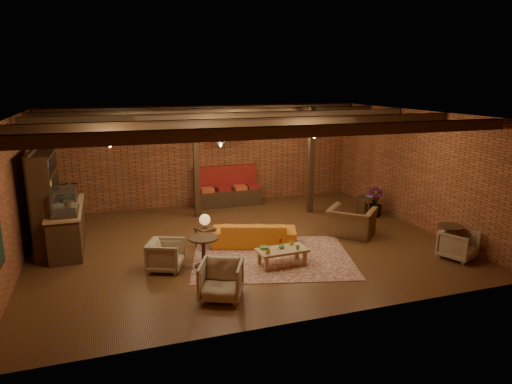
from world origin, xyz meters
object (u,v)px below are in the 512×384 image
object	(u,v)px
armchair_far	(458,243)
plant_tall	(376,174)
armchair_b	(221,278)
armchair_right	(352,217)
side_table_lamp	(205,222)
sofa	(254,233)
round_table_right	(450,235)
round_table_left	(204,247)
armchair_a	(166,254)
side_table_book	(368,198)
coffee_table	(282,251)

from	to	relation	value
armchair_far	plant_tall	distance (m)	3.60
armchair_b	armchair_right	size ratio (longest dim) A/B	0.69
side_table_lamp	plant_tall	bearing A→B (deg)	10.24
sofa	armchair_far	world-z (taller)	armchair_far
round_table_right	armchair_far	world-z (taller)	armchair_far
round_table_left	armchair_b	distance (m)	1.55
armchair_a	armchair_right	world-z (taller)	armchair_right
armchair_far	side_table_book	bearing A→B (deg)	67.15
armchair_right	side_table_book	distance (m)	2.02
sofa	round_table_right	bearing A→B (deg)	173.62
round_table_left	plant_tall	world-z (taller)	plant_tall
coffee_table	armchair_b	world-z (taller)	armchair_b
armchair_b	armchair_far	size ratio (longest dim) A/B	1.08
side_table_lamp	round_table_right	size ratio (longest dim) A/B	1.23
round_table_left	armchair_right	world-z (taller)	armchair_right
coffee_table	armchair_right	xyz separation A→B (m)	(2.47, 1.28, 0.16)
armchair_far	round_table_right	bearing A→B (deg)	65.16
side_table_lamp	plant_tall	world-z (taller)	plant_tall
sofa	armchair_far	size ratio (longest dim) A/B	2.82
round_table_left	armchair_b	world-z (taller)	armchair_b
armchair_right	round_table_right	size ratio (longest dim) A/B	1.65
round_table_right	plant_tall	world-z (taller)	plant_tall
side_table_lamp	round_table_left	distance (m)	1.20
sofa	armchair_a	bearing A→B (deg)	39.69
coffee_table	armchair_a	world-z (taller)	armchair_a
round_table_left	armchair_far	distance (m)	5.78
armchair_right	side_table_lamp	bearing A→B (deg)	39.50
armchair_right	plant_tall	distance (m)	2.16
armchair_right	sofa	bearing A→B (deg)	41.91
side_table_lamp	armchair_right	xyz separation A→B (m)	(3.83, -0.34, -0.15)
armchair_right	armchair_far	size ratio (longest dim) A/B	1.56
armchair_b	armchair_right	xyz separation A→B (m)	(4.11, 2.36, 0.10)
sofa	armchair_right	size ratio (longest dim) A/B	1.81
side_table_lamp	armchair_far	bearing A→B (deg)	-25.17
coffee_table	plant_tall	size ratio (longest dim) A/B	0.43
side_table_lamp	armchair_far	world-z (taller)	side_table_lamp
armchair_a	armchair_b	world-z (taller)	armchair_b
side_table_lamp	armchair_b	bearing A→B (deg)	-95.97
side_table_lamp	armchair_a	size ratio (longest dim) A/B	1.17
plant_tall	side_table_lamp	bearing A→B (deg)	-169.76
side_table_lamp	coffee_table	bearing A→B (deg)	-49.92
round_table_left	armchair_a	size ratio (longest dim) A/B	0.94
sofa	side_table_book	world-z (taller)	sofa
side_table_book	round_table_right	xyz separation A→B (m)	(0.13, -3.35, -0.07)
round_table_right	plant_tall	bearing A→B (deg)	90.00
coffee_table	plant_tall	world-z (taller)	plant_tall
side_table_lamp	armchair_b	size ratio (longest dim) A/B	1.08
round_table_left	round_table_right	bearing A→B (deg)	-10.72
armchair_far	coffee_table	bearing A→B (deg)	142.49
round_table_left	armchair_a	world-z (taller)	armchair_a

